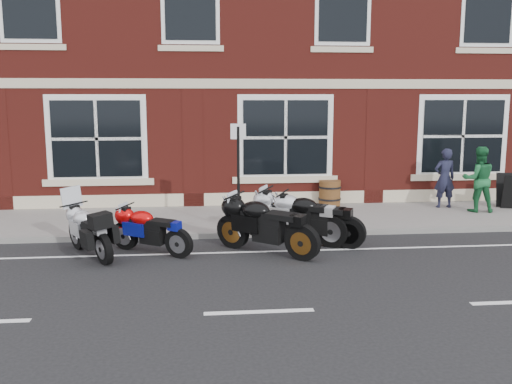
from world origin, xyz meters
TOP-DOWN VIEW (x-y plane):
  - ground at (0.00, 0.00)m, footprint 80.00×80.00m
  - sidewalk at (0.00, 3.00)m, footprint 30.00×3.00m
  - kerb at (0.00, 1.42)m, footprint 30.00×0.16m
  - pub_building at (0.00, 10.50)m, footprint 24.00×12.00m
  - moto_touring_silver at (-2.97, 0.27)m, footprint 1.14×1.75m
  - moto_sport_red at (-1.81, 0.33)m, footprint 1.66×1.15m
  - moto_sport_black at (0.44, 0.08)m, footprint 1.90×1.59m
  - moto_sport_silver at (1.18, 0.90)m, footprint 1.97×1.42m
  - moto_naked_black at (1.50, 0.69)m, footprint 1.98×1.24m
  - pedestrian_left at (5.68, 3.69)m, footprint 0.58×0.38m
  - pedestrian_right at (6.31, 3.07)m, footprint 0.92×0.77m
  - a_board_sign at (7.40, 3.43)m, footprint 0.62×0.49m
  - barrel_planter at (2.70, 4.30)m, footprint 0.61×0.61m
  - parking_sign at (0.02, 1.55)m, footprint 0.33×0.09m

SIDE VIEW (x-z plane):
  - ground at x=0.00m, z-range 0.00..0.00m
  - sidewalk at x=0.00m, z-range 0.00..0.12m
  - kerb at x=0.00m, z-range 0.00..0.12m
  - barrel_planter at x=2.70m, z-range 0.12..0.80m
  - moto_sport_red at x=-1.81m, z-range 0.06..0.92m
  - moto_touring_silver at x=-2.97m, z-range -0.12..1.18m
  - moto_naked_black at x=1.50m, z-range 0.07..1.07m
  - a_board_sign at x=7.40m, z-range 0.12..1.05m
  - moto_sport_silver at x=1.18m, z-range 0.08..1.11m
  - moto_sport_black at x=0.44m, z-range 0.08..1.13m
  - pedestrian_left at x=5.68m, z-range 0.12..1.71m
  - pedestrian_right at x=6.31m, z-range 0.12..1.81m
  - parking_sign at x=0.02m, z-range 0.30..2.67m
  - pub_building at x=0.00m, z-range 0.00..12.00m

